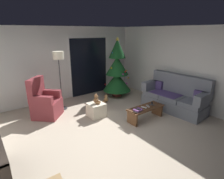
% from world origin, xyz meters
% --- Properties ---
extents(ground_plane, '(7.00, 7.00, 0.00)m').
position_xyz_m(ground_plane, '(0.00, 0.00, 0.00)').
color(ground_plane, '#B2A38E').
extents(wall_back, '(5.72, 0.12, 2.50)m').
position_xyz_m(wall_back, '(0.00, 3.06, 1.25)').
color(wall_back, silver).
rests_on(wall_back, ground).
extents(wall_right, '(0.12, 6.00, 2.50)m').
position_xyz_m(wall_right, '(2.86, 0.00, 1.25)').
color(wall_right, silver).
rests_on(wall_right, ground).
extents(patio_door_frame, '(1.60, 0.02, 2.20)m').
position_xyz_m(patio_door_frame, '(1.04, 2.99, 1.10)').
color(patio_door_frame, silver).
rests_on(patio_door_frame, ground).
extents(patio_door_glass, '(1.50, 0.02, 2.10)m').
position_xyz_m(patio_door_glass, '(1.04, 2.97, 1.05)').
color(patio_door_glass, black).
rests_on(patio_door_glass, ground).
extents(couch, '(0.90, 1.99, 1.08)m').
position_xyz_m(couch, '(2.32, 0.04, 0.40)').
color(couch, slate).
rests_on(couch, ground).
extents(coffee_table, '(1.10, 0.40, 0.36)m').
position_xyz_m(coffee_table, '(1.10, 0.10, 0.25)').
color(coffee_table, brown).
rests_on(coffee_table, ground).
extents(remote_graphite, '(0.12, 0.15, 0.02)m').
position_xyz_m(remote_graphite, '(1.34, 0.10, 0.38)').
color(remote_graphite, '#333338').
rests_on(remote_graphite, coffee_table).
extents(remote_white, '(0.09, 0.16, 0.02)m').
position_xyz_m(remote_white, '(1.03, 0.10, 0.38)').
color(remote_white, silver).
rests_on(remote_white, coffee_table).
extents(remote_black, '(0.14, 0.14, 0.02)m').
position_xyz_m(remote_black, '(1.44, 0.18, 0.38)').
color(remote_black, black).
rests_on(remote_black, coffee_table).
extents(remote_silver, '(0.10, 0.16, 0.02)m').
position_xyz_m(remote_silver, '(1.18, 0.10, 0.38)').
color(remote_silver, '#ADADB2').
rests_on(remote_silver, coffee_table).
extents(book_stack, '(0.22, 0.19, 0.06)m').
position_xyz_m(book_stack, '(0.73, 0.03, 0.40)').
color(book_stack, '#4C4C51').
rests_on(book_stack, coffee_table).
extents(cell_phone, '(0.09, 0.15, 0.01)m').
position_xyz_m(cell_phone, '(0.72, 0.02, 0.43)').
color(cell_phone, black).
rests_on(cell_phone, book_stack).
extents(christmas_tree, '(1.03, 1.03, 2.15)m').
position_xyz_m(christmas_tree, '(1.70, 2.12, 0.95)').
color(christmas_tree, '#4C1E19').
rests_on(christmas_tree, ground).
extents(armchair, '(0.97, 0.97, 1.13)m').
position_xyz_m(armchair, '(-1.03, 1.95, 0.40)').
color(armchair, maroon).
rests_on(armchair, ground).
extents(floor_lamp, '(0.32, 0.32, 1.78)m').
position_xyz_m(floor_lamp, '(-0.44, 2.17, 1.51)').
color(floor_lamp, '#2D2D30').
rests_on(floor_lamp, ground).
extents(ottoman, '(0.44, 0.44, 0.39)m').
position_xyz_m(ottoman, '(0.12, 1.08, 0.20)').
color(ottoman, beige).
rests_on(ottoman, ground).
extents(teddy_bear_chestnut, '(0.21, 0.21, 0.29)m').
position_xyz_m(teddy_bear_chestnut, '(0.13, 1.07, 0.51)').
color(teddy_bear_chestnut, brown).
rests_on(teddy_bear_chestnut, ottoman).
extents(teddy_bear_honey_by_tree, '(0.21, 0.22, 0.29)m').
position_xyz_m(teddy_bear_honey_by_tree, '(0.97, 1.81, 0.12)').
color(teddy_bear_honey_by_tree, tan).
rests_on(teddy_bear_honey_by_tree, ground).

